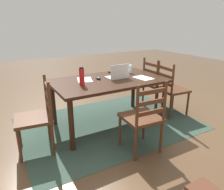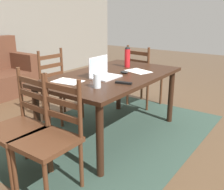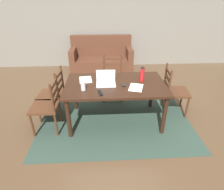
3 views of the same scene
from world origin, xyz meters
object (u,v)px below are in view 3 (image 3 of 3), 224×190
at_px(chair_left_near, 47,106).
at_px(laptop, 106,81).
at_px(water_bottle, 142,74).
at_px(chair_right_far, 174,91).
at_px(tv_remote, 100,93).
at_px(drinking_glass, 83,86).
at_px(computer_mouse, 124,85).
at_px(chair_far_head, 113,78).
at_px(couch, 102,59).
at_px(chair_left_far, 53,95).
at_px(dining_table, 115,88).

height_order(chair_left_near, laptop, laptop).
xyz_separation_m(chair_left_near, water_bottle, (1.60, 0.28, 0.42)).
height_order(chair_right_far, tv_remote, chair_right_far).
xyz_separation_m(drinking_glass, computer_mouse, (0.65, 0.11, -0.05)).
bearing_deg(laptop, chair_far_head, 79.35).
height_order(chair_left_near, couch, couch).
bearing_deg(drinking_glass, tv_remote, -25.31).
xyz_separation_m(couch, tv_remote, (-0.03, -2.92, 0.40)).
distance_m(water_bottle, computer_mouse, 0.40).
bearing_deg(chair_far_head, laptop, -100.65).
xyz_separation_m(water_bottle, drinking_glass, (-0.99, -0.29, -0.07)).
bearing_deg(tv_remote, chair_left_far, 136.02).
distance_m(dining_table, tv_remote, 0.43).
bearing_deg(couch, chair_left_far, -110.75).
height_order(chair_far_head, water_bottle, water_bottle).
distance_m(dining_table, chair_left_far, 1.17).
height_order(chair_right_far, chair_left_far, same).
bearing_deg(tv_remote, chair_right_far, 7.91).
relative_size(chair_left_near, couch, 0.53).
relative_size(chair_far_head, chair_left_far, 1.00).
xyz_separation_m(dining_table, chair_right_far, (1.14, 0.20, -0.20)).
distance_m(chair_right_far, drinking_glass, 1.74).
bearing_deg(tv_remote, drinking_glass, 141.59).
bearing_deg(computer_mouse, tv_remote, -156.78).
relative_size(laptop, tv_remote, 1.89).
xyz_separation_m(chair_right_far, drinking_glass, (-1.66, -0.41, 0.35)).
relative_size(chair_left_far, couch, 0.53).
bearing_deg(drinking_glass, chair_left_far, 146.88).
distance_m(chair_left_near, water_bottle, 1.68).
xyz_separation_m(laptop, water_bottle, (0.63, 0.08, 0.08)).
relative_size(water_bottle, computer_mouse, 2.64).
relative_size(dining_table, chair_right_far, 1.78).
distance_m(chair_far_head, drinking_glass, 1.25).
bearing_deg(laptop, couch, 91.54).
bearing_deg(chair_left_near, chair_right_far, 10.10).
bearing_deg(chair_left_near, laptop, 11.87).
xyz_separation_m(chair_right_far, tv_remote, (-1.39, -0.53, 0.29)).
bearing_deg(couch, chair_right_far, -60.20).
bearing_deg(computer_mouse, couch, 88.80).
bearing_deg(water_bottle, couch, 105.49).
bearing_deg(chair_left_near, chair_far_head, 43.24).
height_order(couch, water_bottle, water_bottle).
height_order(dining_table, water_bottle, water_bottle).
height_order(chair_right_far, computer_mouse, chair_right_far).
distance_m(chair_left_far, drinking_glass, 0.81).
distance_m(couch, drinking_glass, 2.85).
height_order(chair_left_far, drinking_glass, chair_left_far).
relative_size(couch, laptop, 5.61).
distance_m(laptop, tv_remote, 0.35).
bearing_deg(chair_far_head, water_bottle, -59.59).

